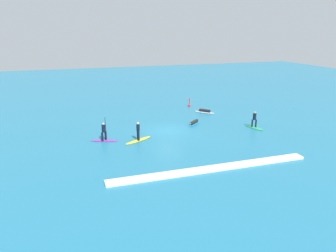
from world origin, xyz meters
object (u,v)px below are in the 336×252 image
at_px(surfer_on_yellow_board, 138,136).
at_px(marker_buoy, 189,105).
at_px(surfer_on_blue_board, 194,123).
at_px(surfer_on_purple_board, 104,135).
at_px(surfer_on_green_board, 254,123).
at_px(surfer_on_white_board, 204,111).

bearing_deg(surfer_on_yellow_board, marker_buoy, 19.50).
height_order(surfer_on_blue_board, surfer_on_yellow_board, surfer_on_yellow_board).
height_order(surfer_on_purple_board, surfer_on_blue_board, surfer_on_purple_board).
bearing_deg(surfer_on_purple_board, surfer_on_green_board, 17.11).
height_order(surfer_on_purple_board, surfer_on_yellow_board, surfer_on_purple_board).
height_order(surfer_on_purple_board, marker_buoy, surfer_on_purple_board).
relative_size(surfer_on_blue_board, marker_buoy, 1.86).
height_order(surfer_on_green_board, surfer_on_yellow_board, surfer_on_yellow_board).
distance_m(surfer_on_green_board, marker_buoy, 11.83).
distance_m(surfer_on_blue_board, surfer_on_white_board, 5.59).
distance_m(surfer_on_blue_board, surfer_on_yellow_board, 7.98).
bearing_deg(marker_buoy, surfer_on_purple_board, -140.45).
relative_size(surfer_on_white_board, marker_buoy, 1.96).
xyz_separation_m(surfer_on_blue_board, surfer_on_white_board, (3.34, 4.49, 0.00)).
relative_size(surfer_on_green_board, marker_buoy, 2.12).
xyz_separation_m(surfer_on_purple_board, surfer_on_blue_board, (10.24, 2.54, -0.40)).
bearing_deg(surfer_on_purple_board, surfer_on_yellow_board, 2.24).
bearing_deg(surfer_on_green_board, marker_buoy, -177.20).
relative_size(surfer_on_white_board, surfer_on_yellow_board, 0.80).
distance_m(surfer_on_green_board, surfer_on_purple_board, 15.86).
xyz_separation_m(surfer_on_blue_board, marker_buoy, (2.80, 8.22, 0.04)).
height_order(surfer_on_white_board, marker_buoy, marker_buoy).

